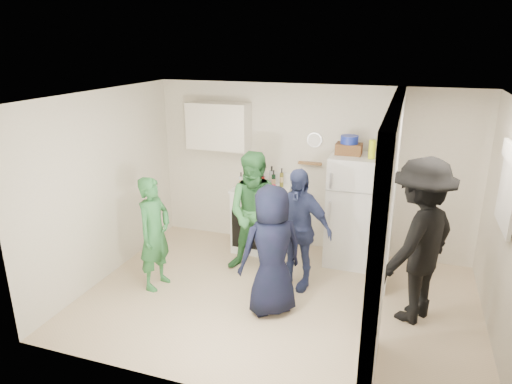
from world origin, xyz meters
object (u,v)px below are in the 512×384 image
Objects in this scene: fridge at (352,210)px; person_green_left at (155,233)px; blue_bowl at (349,140)px; person_green_center at (257,213)px; person_denim at (297,229)px; yellow_cup_stack_top at (372,149)px; person_navy at (272,251)px; stove at (262,218)px; person_nook at (418,241)px; wicker_basket at (349,149)px.

fridge is 2.74m from person_green_left.
blue_bowl is 1.62m from person_green_center.
person_denim is (0.62, -0.23, -0.05)m from person_green_center.
yellow_cup_stack_top reaches higher than person_navy.
yellow_cup_stack_top is at bearing -4.78° from stove.
person_green_left is at bearing -42.28° from person_navy.
person_navy is at bearing -86.40° from person_green_left.
person_green_center is (0.14, -0.70, 0.36)m from stove.
person_nook is at bearing -53.38° from fridge.
fridge is 1.07m from person_denim.
stove is 2.56m from person_nook.
wicker_basket reaches higher than stove.
wicker_basket is at bearing 154.89° from yellow_cup_stack_top.
person_nook is (3.17, 0.32, 0.21)m from person_green_left.
stove is at bearing 140.02° from person_denim.
yellow_cup_stack_top is at bearing -118.07° from person_nook.
person_green_left is (-2.19, -1.55, -1.05)m from blue_bowl.
person_navy is at bearing -71.22° from person_green_center.
fridge is at bearing -152.95° from person_navy.
yellow_cup_stack_top is 0.16× the size of person_navy.
person_navy is at bearing -110.24° from wicker_basket.
person_green_left is at bearing -150.89° from yellow_cup_stack_top.
yellow_cup_stack_top is 1.48m from person_nook.
fridge is at bearing -49.97° from person_green_left.
person_green_left is at bearing -144.75° from blue_bowl.
yellow_cup_stack_top is 0.17× the size of person_green_left.
person_green_left is 1.38m from person_green_center.
person_navy is at bearing -44.89° from person_nook.
wicker_basket reaches higher than person_green_center.
person_navy is 1.64m from person_nook.
person_green_center reaches higher than stove.
stove is 1.98m from yellow_cup_stack_top.
blue_bowl is 0.14× the size of person_green_center.
person_green_center is (1.10, 0.83, 0.11)m from person_green_left.
fridge reaches higher than stove.
person_nook is (0.88, -1.18, 0.16)m from fridge.
person_green_left is at bearing -122.02° from stove.
person_green_center is 0.67m from person_denim.
person_navy is (-0.70, -1.59, -0.01)m from fridge.
person_green_center is at bearing -150.76° from fridge.
blue_bowl is (0.00, 0.00, 0.13)m from wicker_basket.
person_nook reaches higher than person_green_left.
person_green_center is (-1.09, -0.72, -0.95)m from blue_bowl.
person_denim is (1.72, 0.60, 0.06)m from person_green_left.
wicker_basket is 0.18× the size of person_nook.
person_denim is 0.84× the size of person_nook.
person_denim is 0.70m from person_navy.
blue_bowl is (1.23, 0.02, 1.30)m from stove.
blue_bowl is at bearing 0.00° from wicker_basket.
person_green_left is (-2.29, -1.50, -0.05)m from fridge.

